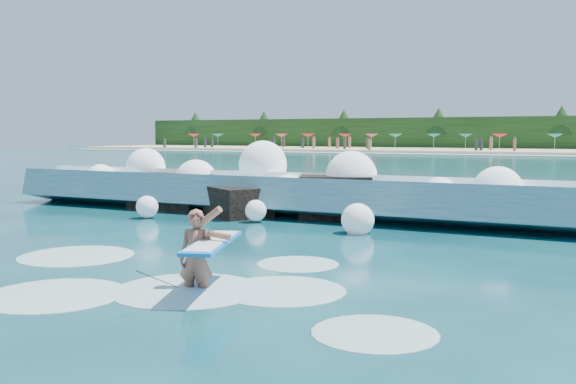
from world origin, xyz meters
name	(u,v)px	position (x,y,z in m)	size (l,w,h in m)	color
ground	(181,254)	(0.00, 0.00, 0.00)	(200.00, 200.00, 0.00)	#083040
beach	(547,152)	(0.00, 78.00, 0.20)	(140.00, 20.00, 0.40)	tan
wet_band	(538,156)	(0.00, 67.00, 0.04)	(140.00, 5.00, 0.08)	silver
treeline	(555,134)	(0.00, 88.00, 2.50)	(140.00, 4.00, 5.00)	black
breaking_wave	(271,195)	(-1.63, 6.93, 0.57)	(18.85, 2.90, 1.62)	teal
rock_cluster	(241,198)	(-2.51, 6.53, 0.47)	(8.28, 3.53, 1.48)	black
surfer_with_board	(200,255)	(2.22, -2.47, 0.58)	(1.21, 2.81, 1.58)	brown
wave_spray	(272,178)	(-1.60, 6.95, 1.11)	(14.99, 4.60, 2.36)	white
surf_foam	(166,282)	(1.33, -2.22, 0.00)	(9.20, 5.83, 0.12)	silver
beach_umbrellas	(549,136)	(-0.01, 79.71, 2.25)	(111.67, 6.75, 0.50)	red
beachgoers	(476,144)	(-8.57, 75.92, 1.10)	(104.35, 13.91, 1.93)	#3F332D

